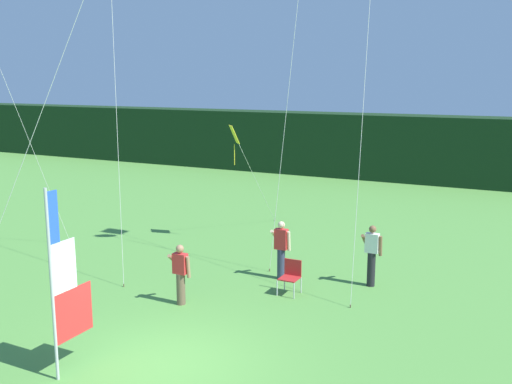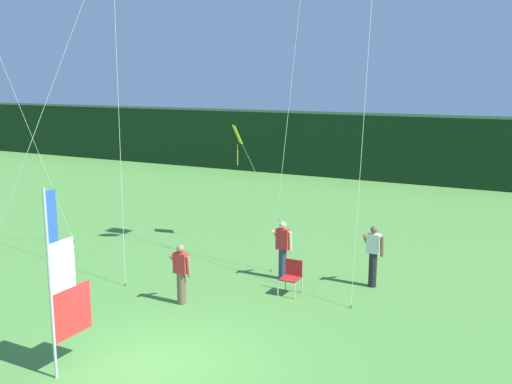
# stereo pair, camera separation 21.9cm
# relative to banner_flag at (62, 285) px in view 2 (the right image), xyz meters

# --- Properties ---
(ground_plane) EXTENTS (120.00, 120.00, 0.00)m
(ground_plane) POSITION_rel_banner_flag_xyz_m (1.45, 1.10, -1.77)
(ground_plane) COLOR #518E3D
(distant_treeline) EXTENTS (80.00, 2.40, 3.60)m
(distant_treeline) POSITION_rel_banner_flag_xyz_m (1.45, 24.88, 0.03)
(distant_treeline) COLOR black
(distant_treeline) RESTS_ON ground
(banner_flag) EXTENTS (0.06, 1.03, 3.69)m
(banner_flag) POSITION_rel_banner_flag_xyz_m (0.00, 0.00, 0.00)
(banner_flag) COLOR #B7B7BC
(banner_flag) RESTS_ON ground
(person_near_banner) EXTENTS (0.55, 0.48, 1.67)m
(person_near_banner) POSITION_rel_banner_flag_xyz_m (1.42, 6.81, -0.87)
(person_near_banner) COLOR #2D334C
(person_near_banner) RESTS_ON ground
(person_mid_field) EXTENTS (0.55, 0.48, 1.70)m
(person_mid_field) POSITION_rel_banner_flag_xyz_m (3.86, 7.38, -0.86)
(person_mid_field) COLOR black
(person_mid_field) RESTS_ON ground
(person_far_left) EXTENTS (0.55, 0.48, 1.55)m
(person_far_left) POSITION_rel_banner_flag_xyz_m (-0.04, 3.93, -0.95)
(person_far_left) COLOR brown
(person_far_left) RESTS_ON ground
(folding_chair) EXTENTS (0.51, 0.51, 0.89)m
(folding_chair) POSITION_rel_banner_flag_xyz_m (2.12, 5.89, -1.25)
(folding_chair) COLOR #BCBCC1
(folding_chair) RESTS_ON ground
(kite_yellow_diamond_3) EXTENTS (0.52, 3.78, 4.05)m
(kite_yellow_diamond_3) POSITION_rel_banner_flag_xyz_m (-1.56, 9.75, 1.72)
(kite_yellow_diamond_3) COLOR brown
(kite_yellow_diamond_3) RESTS_ON ground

